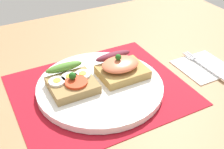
# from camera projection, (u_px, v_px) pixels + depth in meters

# --- Properties ---
(ground_plane) EXTENTS (1.20, 0.90, 0.03)m
(ground_plane) POSITION_uv_depth(u_px,v_px,m) (100.00, 96.00, 0.66)
(ground_plane) COLOR #976C47
(placemat) EXTENTS (0.37, 0.31, 0.00)m
(placemat) POSITION_uv_depth(u_px,v_px,m) (100.00, 90.00, 0.65)
(placemat) COLOR maroon
(placemat) RESTS_ON ground_plane
(plate) EXTENTS (0.28, 0.28, 0.01)m
(plate) POSITION_uv_depth(u_px,v_px,m) (100.00, 86.00, 0.64)
(plate) COLOR white
(plate) RESTS_ON placemat
(sandwich_egg_tomato) EXTENTS (0.10, 0.10, 0.04)m
(sandwich_egg_tomato) POSITION_uv_depth(u_px,v_px,m) (71.00, 81.00, 0.62)
(sandwich_egg_tomato) COLOR olive
(sandwich_egg_tomato) RESTS_ON plate
(sandwich_salmon) EXTENTS (0.11, 0.10, 0.05)m
(sandwich_salmon) POSITION_uv_depth(u_px,v_px,m) (121.00, 67.00, 0.66)
(sandwich_salmon) COLOR #A68245
(sandwich_salmon) RESTS_ON plate
(napkin) EXTENTS (0.12, 0.12, 0.01)m
(napkin) POSITION_uv_depth(u_px,v_px,m) (203.00, 66.00, 0.73)
(napkin) COLOR white
(napkin) RESTS_ON ground_plane
(fork) EXTENTS (0.02, 0.14, 0.00)m
(fork) POSITION_uv_depth(u_px,v_px,m) (203.00, 64.00, 0.72)
(fork) COLOR #B7B7BC
(fork) RESTS_ON napkin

